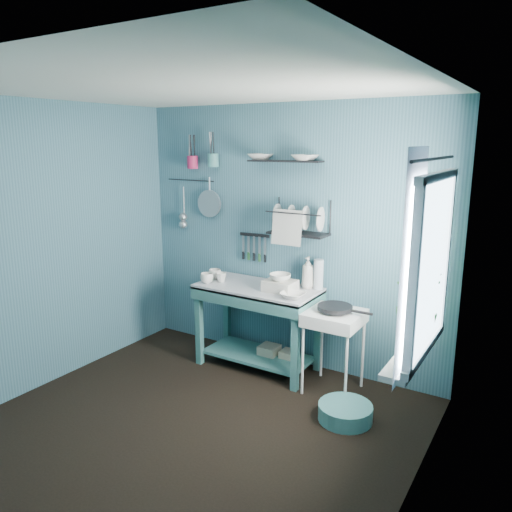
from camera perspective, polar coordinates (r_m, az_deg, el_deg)
The scene contains 35 objects.
floor at distance 4.08m, azimuth -7.28°, elevation -18.99°, with size 3.20×3.20×0.00m, color black.
ceiling at distance 3.48m, azimuth -8.52°, elevation 18.60°, with size 3.20×3.20×0.00m, color silver.
wall_back at distance 4.80m, azimuth 3.57°, elevation 2.14°, with size 3.20×3.20×0.00m, color #386374.
wall_left at distance 4.74m, azimuth -23.00°, elevation 0.97°, with size 3.00×3.00×0.00m, color #386374.
wall_right at distance 2.88m, azimuth 17.79°, elevation -5.93°, with size 3.00×3.00×0.00m, color #386374.
work_counter at distance 4.84m, azimuth 0.21°, elevation -8.12°, with size 1.15×0.58×0.82m, color #326966.
mug_left at distance 4.83m, azimuth -5.65°, elevation -2.53°, with size 0.12×0.12×0.10m, color silver.
mug_mid at distance 4.85m, azimuth -3.99°, elevation -2.46°, with size 0.10×0.10×0.09m, color silver.
mug_right at distance 4.97m, azimuth -4.72°, elevation -2.08°, with size 0.12×0.12×0.10m, color silver.
wash_tub at distance 4.56m, azimuth 2.77°, elevation -3.41°, with size 0.28×0.22×0.10m, color beige.
tub_bowl at distance 4.54m, azimuth 2.78°, elevation -2.44°, with size 0.20×0.20×0.06m, color silver.
soap_bottle at distance 4.65m, azimuth 5.93°, elevation -1.88°, with size 0.12×0.12×0.30m, color beige.
water_bottle at distance 4.62m, azimuth 7.15°, elevation -2.10°, with size 0.09×0.09×0.28m, color silver.
counter_bowl at distance 4.37m, azimuth 4.24°, elevation -4.50°, with size 0.22×0.22×0.05m, color silver.
hotplate_stand at distance 4.47m, azimuth 8.82°, elevation -10.73°, with size 0.46×0.46×0.73m, color silver.
frying_pan at distance 4.32m, azimuth 9.01°, elevation -5.84°, with size 0.30×0.30×0.04m, color black.
knife_strip at distance 4.95m, azimuth -0.17°, elevation 2.41°, with size 0.32×0.02×0.03m, color black.
dish_rack at distance 4.56m, azimuth 4.88°, elevation 4.43°, with size 0.55×0.24×0.32m, color black.
upper_shelf at distance 4.62m, azimuth 3.37°, elevation 10.77°, with size 0.70×0.18×0.01m, color black.
shelf_bowl_left at distance 4.74m, azimuth 0.53°, elevation 11.93°, with size 0.23×0.23×0.06m, color silver.
shelf_bowl_right at distance 4.52m, azimuth 5.64°, elevation 12.09°, with size 0.22×0.22×0.05m, color silver.
utensil_cup_magenta at distance 5.24m, azimuth -7.26°, elevation 10.58°, with size 0.11×0.11×0.13m, color #B52151.
utensil_cup_teal at distance 5.08m, azimuth -4.93°, elevation 10.86°, with size 0.11×0.11×0.13m, color teal.
colander at distance 5.19m, azimuth -5.35°, elevation 5.98°, with size 0.28×0.28×0.03m, color #9EA1A6.
ladle_outer at distance 5.41m, azimuth -8.24°, elevation 6.25°, with size 0.01×0.01×0.30m, color #9EA1A6.
ladle_inner at distance 5.42m, azimuth -8.24°, elevation 5.39°, with size 0.01×0.01×0.30m, color #9EA1A6.
hook_rail at distance 5.33m, azimuth -7.46°, elevation 8.58°, with size 0.01×0.01×0.60m, color black.
window_glass at distance 3.26m, azimuth 19.66°, elevation -1.11°, with size 1.10×1.10×0.00m, color white.
windowsill at distance 3.46m, azimuth 17.52°, elevation -10.45°, with size 0.16×0.95×0.04m, color silver.
curtain at distance 2.98m, azimuth 17.28°, elevation -1.23°, with size 1.35×1.35×0.00m, color white.
curtain_rod at distance 3.19m, azimuth 19.76°, elevation 10.41°, with size 0.02×0.02×1.05m, color black.
potted_plant at distance 3.55m, azimuth 17.90°, elevation -5.20°, with size 0.28×0.28×0.50m, color #2A6327.
storage_tin_large at distance 4.95m, azimuth 1.52°, elevation -11.38°, with size 0.18×0.18×0.22m, color tan.
storage_tin_small at distance 4.89m, azimuth 3.77°, elevation -11.85°, with size 0.15×0.15×0.20m, color tan.
floor_basin at distance 4.18m, azimuth 10.16°, elevation -17.18°, with size 0.43×0.43×0.13m, color teal.
Camera 1 is at (2.21, -2.66, 2.15)m, focal length 35.00 mm.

